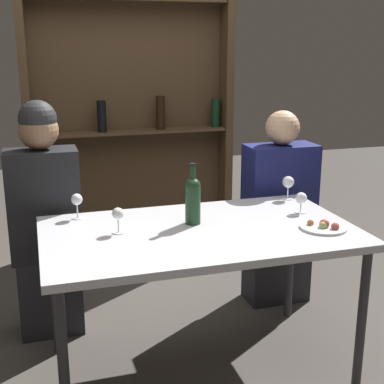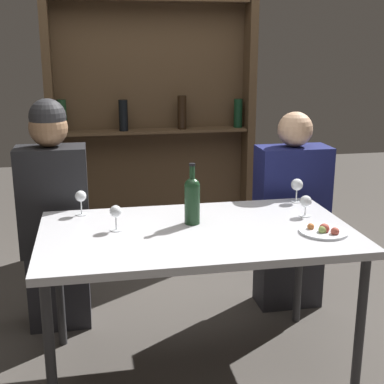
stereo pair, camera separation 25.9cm
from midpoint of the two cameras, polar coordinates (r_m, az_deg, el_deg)
name	(u,v)px [view 1 (the left image)]	position (r m, az deg, el deg)	size (l,w,h in m)	color
ground_plane	(199,367)	(2.85, -1.96, -18.26)	(10.00, 10.00, 0.00)	#47423D
dining_table	(200,241)	(2.54, -2.11, -5.31)	(1.47, 0.85, 0.74)	silver
wine_rack_wall	(130,113)	(4.12, -8.41, 8.32)	(1.56, 0.21, 2.16)	#4C3823
wine_bottle	(193,198)	(2.57, -2.80, -0.70)	(0.08, 0.08, 0.30)	#19381E
wine_glass_0	(118,215)	(2.49, -10.87, -2.49)	(0.06, 0.06, 0.12)	silver
wine_glass_1	(301,199)	(2.78, 8.97, -0.79)	(0.06, 0.06, 0.11)	silver
wine_glass_2	(288,183)	(3.01, 7.82, 0.94)	(0.07, 0.07, 0.13)	silver
wine_glass_3	(77,201)	(2.74, -14.86, -0.96)	(0.06, 0.06, 0.13)	silver
food_plate_0	(324,226)	(2.57, 11.10, -3.67)	(0.22, 0.22, 0.05)	silver
seated_person_left	(46,223)	(3.05, -17.74, -3.25)	(0.38, 0.22, 1.31)	#26262B
seated_person_right	(279,214)	(3.33, 7.04, -2.43)	(0.43, 0.22, 1.21)	#26262B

